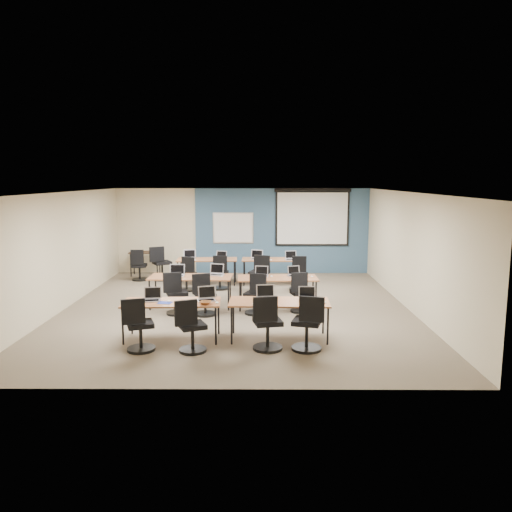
{
  "coord_description": "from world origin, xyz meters",
  "views": [
    {
      "loc": [
        0.54,
        -11.31,
        3.01
      ],
      "look_at": [
        0.45,
        0.4,
        1.18
      ],
      "focal_mm": 35.0,
      "sensor_mm": 36.0,
      "label": 1
    }
  ],
  "objects_px": {
    "task_chair_4": "(176,297)",
    "task_chair_9": "(220,275)",
    "task_chair_3": "(308,328)",
    "laptop_3": "(307,297)",
    "training_table_back_left": "(207,261)",
    "laptop_0": "(152,297)",
    "training_table_back_right": "(272,261)",
    "laptop_10": "(257,257)",
    "training_table_mid_right": "(278,279)",
    "laptop_6": "(262,274)",
    "laptop_4": "(177,273)",
    "task_chair_8": "(187,277)",
    "task_chair_1": "(191,330)",
    "utility_table": "(145,255)",
    "training_table_mid_left": "(191,278)",
    "task_chair_6": "(256,297)",
    "spare_chair_b": "(139,268)",
    "task_chair_7": "(300,296)",
    "whiteboard": "(233,228)",
    "laptop_9": "(221,258)",
    "laptop_11": "(291,258)",
    "spare_chair_a": "(161,266)",
    "laptop_2": "(265,296)",
    "laptop_5": "(217,272)",
    "task_chair_5": "(204,298)",
    "task_chair_11": "(298,276)",
    "task_chair_0": "(139,329)",
    "laptop_8": "(189,257)",
    "projector_screen": "(312,214)",
    "laptop_7": "(294,273)",
    "laptop_1": "(207,297)",
    "task_chair_2": "(267,327)",
    "task_chair_10": "(260,276)",
    "training_table_front_right": "(279,303)"
  },
  "relations": [
    {
      "from": "whiteboard",
      "to": "task_chair_6",
      "type": "height_order",
      "value": "whiteboard"
    },
    {
      "from": "training_table_back_right",
      "to": "laptop_10",
      "type": "height_order",
      "value": "laptop_10"
    },
    {
      "from": "task_chair_4",
      "to": "spare_chair_a",
      "type": "distance_m",
      "value": 3.96
    },
    {
      "from": "task_chair_3",
      "to": "laptop_3",
      "type": "bearing_deg",
      "value": 101.55
    },
    {
      "from": "task_chair_7",
      "to": "laptop_11",
      "type": "bearing_deg",
      "value": 75.86
    },
    {
      "from": "laptop_4",
      "to": "task_chair_10",
      "type": "height_order",
      "value": "task_chair_10"
    },
    {
      "from": "task_chair_6",
      "to": "laptop_10",
      "type": "distance_m",
      "value": 3.22
    },
    {
      "from": "task_chair_4",
      "to": "task_chair_9",
      "type": "distance_m",
      "value": 2.66
    },
    {
      "from": "task_chair_1",
      "to": "task_chair_4",
      "type": "relative_size",
      "value": 0.99
    },
    {
      "from": "task_chair_6",
      "to": "laptop_5",
      "type": "bearing_deg",
      "value": 158.37
    },
    {
      "from": "projector_screen",
      "to": "task_chair_1",
      "type": "relative_size",
      "value": 2.48
    },
    {
      "from": "laptop_4",
      "to": "laptop_2",
      "type": "bearing_deg",
      "value": -47.08
    },
    {
      "from": "task_chair_8",
      "to": "laptop_11",
      "type": "xyz_separation_m",
      "value": [
        2.85,
        0.79,
        0.4
      ]
    },
    {
      "from": "training_table_back_right",
      "to": "laptop_4",
      "type": "height_order",
      "value": "laptop_4"
    },
    {
      "from": "laptop_6",
      "to": "task_chair_3",
      "type": "bearing_deg",
      "value": -66.92
    },
    {
      "from": "task_chair_6",
      "to": "task_chair_9",
      "type": "distance_m",
      "value": 2.71
    },
    {
      "from": "laptop_1",
      "to": "laptop_2",
      "type": "xyz_separation_m",
      "value": [
        1.11,
        0.11,
        0.0
      ]
    },
    {
      "from": "task_chair_1",
      "to": "spare_chair_b",
      "type": "height_order",
      "value": "task_chair_1"
    },
    {
      "from": "task_chair_2",
      "to": "laptop_3",
      "type": "xyz_separation_m",
      "value": [
        0.78,
        0.76,
        0.37
      ]
    },
    {
      "from": "task_chair_4",
      "to": "task_chair_8",
      "type": "bearing_deg",
      "value": 74.62
    },
    {
      "from": "laptop_2",
      "to": "task_chair_11",
      "type": "distance_m",
      "value": 4.12
    },
    {
      "from": "laptop_4",
      "to": "laptop_7",
      "type": "bearing_deg",
      "value": 1.29
    },
    {
      "from": "projector_screen",
      "to": "task_chair_7",
      "type": "height_order",
      "value": "projector_screen"
    },
    {
      "from": "laptop_5",
      "to": "task_chair_5",
      "type": "distance_m",
      "value": 1.06
    },
    {
      "from": "training_table_back_left",
      "to": "laptop_0",
      "type": "relative_size",
      "value": 5.31
    },
    {
      "from": "laptop_11",
      "to": "laptop_8",
      "type": "bearing_deg",
      "value": 165.22
    },
    {
      "from": "task_chair_1",
      "to": "utility_table",
      "type": "xyz_separation_m",
      "value": [
        -2.37,
        6.97,
        0.26
      ]
    },
    {
      "from": "training_table_front_right",
      "to": "laptop_9",
      "type": "distance_m",
      "value": 5.04
    },
    {
      "from": "laptop_0",
      "to": "laptop_11",
      "type": "relative_size",
      "value": 0.98
    },
    {
      "from": "whiteboard",
      "to": "training_table_mid_right",
      "type": "height_order",
      "value": "whiteboard"
    },
    {
      "from": "whiteboard",
      "to": "task_chair_8",
      "type": "height_order",
      "value": "whiteboard"
    },
    {
      "from": "laptop_7",
      "to": "utility_table",
      "type": "distance_m",
      "value": 5.76
    },
    {
      "from": "laptop_10",
      "to": "laptop_4",
      "type": "bearing_deg",
      "value": -108.75
    },
    {
      "from": "task_chair_3",
      "to": "task_chair_5",
      "type": "distance_m",
      "value": 3.07
    },
    {
      "from": "training_table_mid_right",
      "to": "laptop_6",
      "type": "xyz_separation_m",
      "value": [
        -0.37,
        0.14,
        0.1
      ]
    },
    {
      "from": "task_chair_10",
      "to": "task_chair_8",
      "type": "bearing_deg",
      "value": -163.15
    },
    {
      "from": "training_table_mid_left",
      "to": "task_chair_7",
      "type": "height_order",
      "value": "task_chair_7"
    },
    {
      "from": "whiteboard",
      "to": "task_chair_11",
      "type": "distance_m",
      "value": 3.28
    },
    {
      "from": "laptop_4",
      "to": "task_chair_8",
      "type": "height_order",
      "value": "laptop_4"
    },
    {
      "from": "training_table_mid_right",
      "to": "task_chair_0",
      "type": "distance_m",
      "value": 3.93
    },
    {
      "from": "task_chair_5",
      "to": "task_chair_4",
      "type": "bearing_deg",
      "value": 155.42
    },
    {
      "from": "training_table_back_left",
      "to": "laptop_6",
      "type": "bearing_deg",
      "value": -60.54
    },
    {
      "from": "whiteboard",
      "to": "projector_screen",
      "type": "relative_size",
      "value": 0.53
    },
    {
      "from": "training_table_mid_left",
      "to": "laptop_0",
      "type": "height_order",
      "value": "laptop_0"
    },
    {
      "from": "laptop_9",
      "to": "utility_table",
      "type": "height_order",
      "value": "laptop_9"
    },
    {
      "from": "task_chair_3",
      "to": "task_chair_9",
      "type": "distance_m",
      "value": 5.25
    },
    {
      "from": "task_chair_3",
      "to": "task_chair_4",
      "type": "height_order",
      "value": "task_chair_3"
    },
    {
      "from": "task_chair_11",
      "to": "training_table_back_right",
      "type": "bearing_deg",
      "value": 135.99
    },
    {
      "from": "task_chair_4",
      "to": "task_chair_9",
      "type": "xyz_separation_m",
      "value": [
        0.78,
        2.54,
        -0.01
      ]
    },
    {
      "from": "training_table_mid_left",
      "to": "laptop_4",
      "type": "xyz_separation_m",
      "value": [
        -0.33,
        0.05,
        0.11
      ]
    }
  ]
}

